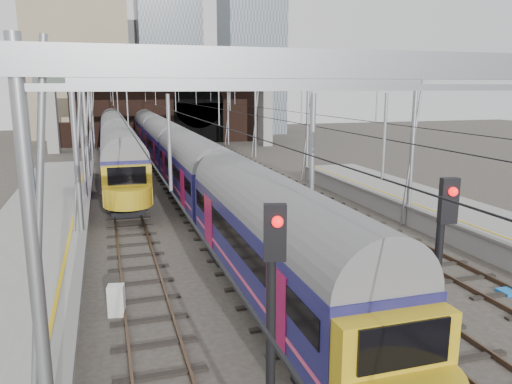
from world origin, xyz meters
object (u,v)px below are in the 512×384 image
object	(u,v)px
train_main	(176,154)
signal_near_centre	(439,268)
train_second	(114,131)
relay_cabinet	(116,300)
signal_near_left	(272,315)

from	to	relation	value
train_main	signal_near_centre	bearing A→B (deg)	-86.30
train_second	relay_cabinet	world-z (taller)	train_second
train_main	signal_near_centre	world-z (taller)	signal_near_centre
signal_near_left	signal_near_centre	size ratio (longest dim) A/B	1.00
signal_near_centre	relay_cabinet	world-z (taller)	signal_near_centre
relay_cabinet	train_main	bearing A→B (deg)	87.57
signal_near_left	signal_near_centre	xyz separation A→B (m)	(4.23, 1.08, 0.01)
signal_near_left	train_second	bearing A→B (deg)	107.31
train_main	train_second	world-z (taller)	train_second
train_main	signal_near_centre	xyz separation A→B (m)	(1.82, -28.18, 0.99)
signal_near_centre	train_main	bearing A→B (deg)	102.78
relay_cabinet	train_second	bearing A→B (deg)	99.39
signal_near_left	signal_near_centre	bearing A→B (deg)	29.88
train_second	signal_near_left	bearing A→B (deg)	-88.18
train_main	signal_near_left	size ratio (longest dim) A/B	11.13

